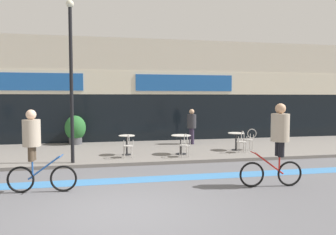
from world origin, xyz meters
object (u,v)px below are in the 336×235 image
at_px(planter_pot, 75,129).
at_px(cyclist_0, 278,137).
at_px(cafe_chair_0_near, 128,144).
at_px(cafe_chair_2_side, 250,138).
at_px(lamp_post, 71,71).
at_px(pedestrian_near_end, 192,123).
at_px(bistro_table_1, 181,140).
at_px(bistro_table_2, 236,138).
at_px(cyclist_1, 34,145).
at_px(bistro_table_0, 127,141).
at_px(cafe_chair_1_near, 185,143).
at_px(cafe_chair_2_near, 242,140).

distance_m(planter_pot, cyclist_0, 10.17).
xyz_separation_m(planter_pot, cyclist_0, (5.83, -8.32, 0.49)).
xyz_separation_m(cafe_chair_0_near, cafe_chair_2_side, (5.27, 0.83, 0.00)).
xyz_separation_m(lamp_post, pedestrian_near_end, (5.24, 3.54, -2.16)).
bearing_deg(bistro_table_1, cafe_chair_0_near, -170.53).
bearing_deg(cafe_chair_0_near, lamp_post, 102.53).
bearing_deg(pedestrian_near_end, cyclist_0, 77.53).
xyz_separation_m(bistro_table_2, lamp_post, (-6.59, -1.37, 2.63)).
bearing_deg(cyclist_1, lamp_post, 83.28).
relative_size(cafe_chair_0_near, lamp_post, 0.16).
height_order(bistro_table_2, cafe_chair_2_side, cafe_chair_2_side).
distance_m(bistro_table_2, cafe_chair_2_side, 0.63).
distance_m(bistro_table_1, cyclist_0, 4.92).
bearing_deg(cafe_chair_0_near, pedestrian_near_end, -50.62).
height_order(bistro_table_0, bistro_table_2, bistro_table_0).
relative_size(planter_pot, pedestrian_near_end, 0.82).
relative_size(cafe_chair_0_near, cafe_chair_1_near, 1.00).
height_order(cafe_chair_0_near, lamp_post, lamp_post).
bearing_deg(cyclist_0, bistro_table_1, -66.27).
xyz_separation_m(cafe_chair_0_near, cafe_chair_1_near, (2.12, -0.27, 0.00)).
bearing_deg(bistro_table_0, bistro_table_1, -7.36).
bearing_deg(lamp_post, cyclist_1, -102.15).
xyz_separation_m(cafe_chair_1_near, cyclist_1, (-4.72, -3.31, 0.57)).
height_order(planter_pot, lamp_post, lamp_post).
distance_m(bistro_table_1, cafe_chair_1_near, 0.63).
relative_size(bistro_table_2, cafe_chair_1_near, 0.83).
xyz_separation_m(cafe_chair_2_side, pedestrian_near_end, (-1.98, 2.17, 0.48)).
relative_size(bistro_table_1, planter_pot, 0.56).
bearing_deg(lamp_post, cafe_chair_0_near, 15.50).
xyz_separation_m(cyclist_0, pedestrian_near_end, (-0.35, 7.27, -0.21)).
bearing_deg(cafe_chair_1_near, bistro_table_0, 63.72).
xyz_separation_m(bistro_table_1, bistro_table_2, (2.53, 0.48, -0.02)).
height_order(lamp_post, cyclist_1, lamp_post).
xyz_separation_m(bistro_table_0, bistro_table_2, (4.65, 0.21, -0.01)).
relative_size(cafe_chair_2_side, cyclist_1, 0.43).
xyz_separation_m(planter_pot, cyclist_1, (-0.40, -7.63, 0.37)).
bearing_deg(lamp_post, bistro_table_1, 12.40).
relative_size(cafe_chair_1_near, lamp_post, 0.16).
distance_m(cafe_chair_1_near, pedestrian_near_end, 3.51).
bearing_deg(lamp_post, bistro_table_2, 11.78).
relative_size(bistro_table_2, cyclist_0, 0.34).
height_order(bistro_table_2, cafe_chair_1_near, cafe_chair_1_near).
relative_size(cafe_chair_1_near, cafe_chair_2_near, 1.00).
relative_size(cafe_chair_1_near, cafe_chair_2_side, 1.00).
height_order(bistro_table_0, pedestrian_near_end, pedestrian_near_end).
distance_m(bistro_table_1, cafe_chair_0_near, 2.14).
distance_m(bistro_table_2, planter_pot, 7.56).
height_order(bistro_table_0, cyclist_0, cyclist_0).
distance_m(cyclist_0, pedestrian_near_end, 7.28).
distance_m(bistro_table_0, cyclist_0, 6.14).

